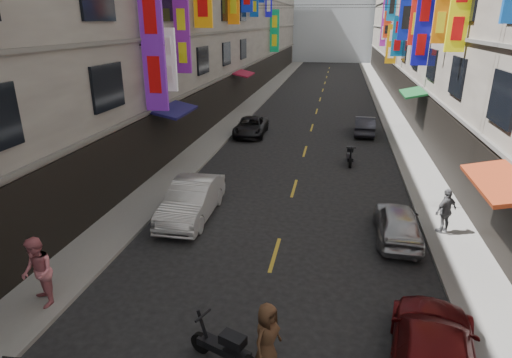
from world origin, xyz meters
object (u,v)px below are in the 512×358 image
at_px(car_left_far, 251,127).
at_px(car_right_mid, 398,223).
at_px(scooter_crossing, 225,347).
at_px(scooter_far_right, 350,156).
at_px(car_left_mid, 192,200).
at_px(pedestrian_rfar, 446,211).
at_px(pedestrian_lfar, 38,273).
at_px(car_right_far, 365,125).
at_px(pedestrian_crossing, 267,337).
at_px(car_right_near, 433,352).

height_order(car_left_far, car_right_mid, car_right_mid).
bearing_deg(car_right_mid, scooter_crossing, 57.23).
xyz_separation_m(scooter_far_right, car_left_mid, (-6.08, -7.92, 0.29)).
height_order(car_right_mid, pedestrian_rfar, pedestrian_rfar).
relative_size(car_left_mid, car_left_far, 1.05).
relative_size(car_left_mid, pedestrian_lfar, 2.30).
bearing_deg(pedestrian_lfar, car_left_far, 127.11).
xyz_separation_m(car_left_far, car_right_far, (7.44, 1.62, 0.03)).
height_order(scooter_crossing, pedestrian_rfar, pedestrian_rfar).
distance_m(scooter_crossing, scooter_far_right, 15.29).
distance_m(scooter_far_right, car_right_mid, 8.40).
bearing_deg(pedestrian_crossing, car_left_far, 38.92).
xyz_separation_m(scooter_far_right, car_right_far, (1.06, 6.62, 0.17)).
bearing_deg(scooter_crossing, scooter_far_right, 10.47).
distance_m(car_right_near, pedestrian_lfar, 9.63).
bearing_deg(car_right_near, pedestrian_rfar, -93.72).
distance_m(scooter_crossing, car_left_mid, 7.77).
xyz_separation_m(scooter_far_right, car_left_far, (-6.37, 5.00, 0.14)).
distance_m(scooter_crossing, car_right_near, 4.42).
xyz_separation_m(car_right_mid, pedestrian_rfar, (1.66, 0.62, 0.32)).
height_order(car_right_near, pedestrian_rfar, pedestrian_rfar).
height_order(scooter_far_right, car_right_far, car_right_far).
bearing_deg(pedestrian_rfar, car_right_mid, -17.51).
relative_size(scooter_crossing, car_right_mid, 0.48).
height_order(car_left_mid, car_left_far, car_left_mid).
bearing_deg(car_left_far, scooter_far_right, -40.01).
bearing_deg(car_right_near, car_left_mid, -31.50).
relative_size(scooter_crossing, pedestrian_crossing, 1.07).
xyz_separation_m(scooter_far_right, pedestrian_crossing, (-1.99, -14.93, 0.36)).
xyz_separation_m(car_left_far, pedestrian_lfar, (-1.75, -19.00, 0.50)).
relative_size(car_left_far, pedestrian_rfar, 2.56).
relative_size(scooter_crossing, car_right_near, 0.39).
bearing_deg(car_left_far, pedestrian_rfar, -54.94).
xyz_separation_m(car_left_mid, car_right_near, (7.56, -6.63, -0.09)).
distance_m(car_right_mid, pedestrian_crossing, 7.52).
distance_m(scooter_crossing, car_left_far, 20.31).
distance_m(car_left_mid, car_right_mid, 7.57).
bearing_deg(pedestrian_lfar, scooter_far_right, 102.25).
relative_size(pedestrian_lfar, pedestrian_rfar, 1.18).
relative_size(scooter_far_right, car_right_mid, 0.50).
height_order(car_right_near, car_right_mid, car_right_near).
distance_m(scooter_crossing, pedestrian_crossing, 0.99).
xyz_separation_m(pedestrian_rfar, pedestrian_crossing, (-5.12, -7.29, -0.13)).
distance_m(car_right_near, pedestrian_rfar, 7.11).
distance_m(car_left_far, car_right_near, 21.07).
xyz_separation_m(car_right_near, pedestrian_rfar, (1.66, 6.91, 0.30)).
height_order(car_right_far, pedestrian_lfar, pedestrian_lfar).
xyz_separation_m(scooter_crossing, car_right_mid, (4.39, 6.75, 0.17)).
distance_m(car_left_far, car_right_mid, 15.41).
bearing_deg(scooter_crossing, car_right_mid, -11.60).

